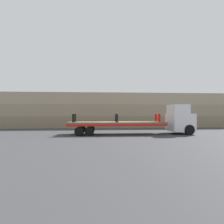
% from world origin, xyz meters
% --- Properties ---
extents(ground_plane, '(120.00, 120.00, 0.00)m').
position_xyz_m(ground_plane, '(0.00, 0.00, 0.00)').
color(ground_plane, '#38383A').
extents(rock_cliff, '(60.00, 3.30, 5.21)m').
position_xyz_m(rock_cliff, '(0.00, 8.88, 2.61)').
color(rock_cliff, '#84755B').
rests_on(rock_cliff, ground_plane).
extents(truck_cab, '(2.29, 2.61, 3.09)m').
position_xyz_m(truck_cab, '(6.81, 0.00, 1.52)').
color(truck_cab, silver).
rests_on(truck_cab, ground_plane).
extents(flatbed_trailer, '(9.87, 2.55, 1.29)m').
position_xyz_m(flatbed_trailer, '(-0.56, 0.00, 1.06)').
color(flatbed_trailer, brown).
rests_on(flatbed_trailer, ground_plane).
extents(fire_hydrant_black_near_0, '(0.32, 0.48, 0.89)m').
position_xyz_m(fire_hydrant_black_near_0, '(-4.34, -0.54, 1.72)').
color(fire_hydrant_black_near_0, black).
rests_on(fire_hydrant_black_near_0, flatbed_trailer).
extents(fire_hydrant_black_far_0, '(0.32, 0.48, 0.89)m').
position_xyz_m(fire_hydrant_black_far_0, '(-4.34, 0.54, 1.72)').
color(fire_hydrant_black_far_0, black).
rests_on(fire_hydrant_black_far_0, flatbed_trailer).
extents(fire_hydrant_black_near_1, '(0.32, 0.48, 0.89)m').
position_xyz_m(fire_hydrant_black_near_1, '(0.00, -0.54, 1.72)').
color(fire_hydrant_black_near_1, black).
rests_on(fire_hydrant_black_near_1, flatbed_trailer).
extents(fire_hydrant_black_far_1, '(0.32, 0.48, 0.89)m').
position_xyz_m(fire_hydrant_black_far_1, '(0.00, 0.54, 1.72)').
color(fire_hydrant_black_far_1, black).
rests_on(fire_hydrant_black_far_1, flatbed_trailer).
extents(fire_hydrant_red_near_2, '(0.32, 0.48, 0.89)m').
position_xyz_m(fire_hydrant_red_near_2, '(4.34, -0.54, 1.72)').
color(fire_hydrant_red_near_2, red).
rests_on(fire_hydrant_red_near_2, flatbed_trailer).
extents(fire_hydrant_red_far_2, '(0.32, 0.48, 0.89)m').
position_xyz_m(fire_hydrant_red_far_2, '(4.34, 0.54, 1.72)').
color(fire_hydrant_red_far_2, red).
rests_on(fire_hydrant_red_far_2, flatbed_trailer).
extents(cargo_strap_rear, '(0.05, 2.65, 0.01)m').
position_xyz_m(cargo_strap_rear, '(-4.34, 0.00, 2.18)').
color(cargo_strap_rear, yellow).
rests_on(cargo_strap_rear, fire_hydrant_black_near_0).
extents(cargo_strap_middle, '(0.05, 2.65, 0.01)m').
position_xyz_m(cargo_strap_middle, '(0.00, 0.00, 2.18)').
color(cargo_strap_middle, yellow).
rests_on(cargo_strap_middle, fire_hydrant_black_near_1).
extents(cargo_strap_front, '(0.05, 2.65, 0.01)m').
position_xyz_m(cargo_strap_front, '(4.34, 0.00, 2.18)').
color(cargo_strap_front, yellow).
rests_on(cargo_strap_front, fire_hydrant_red_near_2).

